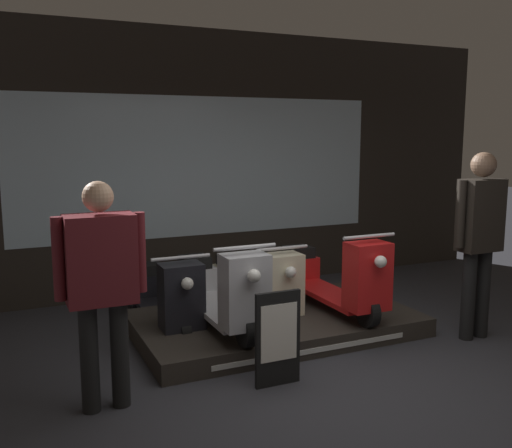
% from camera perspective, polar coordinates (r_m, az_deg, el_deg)
% --- Properties ---
extents(ground_plane, '(30.00, 30.00, 0.00)m').
position_cam_1_polar(ground_plane, '(4.55, 9.31, -16.51)').
color(ground_plane, '#2D2D33').
extents(shop_wall_back, '(8.36, 0.09, 3.20)m').
position_cam_1_polar(shop_wall_back, '(7.11, -5.40, 6.14)').
color(shop_wall_back, '#28231E').
rests_on(shop_wall_back, ground_plane).
extents(display_platform, '(2.72, 1.55, 0.18)m').
position_cam_1_polar(display_platform, '(5.75, 1.92, -9.87)').
color(display_platform, '#2D2823').
rests_on(display_platform, ground_plane).
extents(scooter_display_left, '(0.55, 1.75, 0.87)m').
position_cam_1_polar(scooter_display_left, '(5.34, -3.72, -6.67)').
color(scooter_display_left, black).
rests_on(scooter_display_left, display_platform).
extents(scooter_display_right, '(0.55, 1.75, 0.87)m').
position_cam_1_polar(scooter_display_right, '(5.86, 7.60, -5.29)').
color(scooter_display_right, black).
rests_on(scooter_display_right, display_platform).
extents(scooter_backrow_0, '(0.55, 1.75, 0.87)m').
position_cam_1_polar(scooter_backrow_0, '(5.88, -9.18, -7.14)').
color(scooter_backrow_0, black).
rests_on(scooter_backrow_0, ground_plane).
extents(scooter_backrow_1, '(0.55, 1.75, 0.87)m').
position_cam_1_polar(scooter_backrow_1, '(6.21, 0.02, -6.14)').
color(scooter_backrow_1, black).
rests_on(scooter_backrow_1, ground_plane).
extents(person_left_browsing, '(0.63, 0.26, 1.64)m').
position_cam_1_polar(person_left_browsing, '(4.10, -15.21, -5.02)').
color(person_left_browsing, black).
rests_on(person_left_browsing, ground_plane).
extents(person_right_browsing, '(0.57, 0.23, 1.78)m').
position_cam_1_polar(person_right_browsing, '(5.75, 21.46, -0.60)').
color(person_right_browsing, black).
rests_on(person_right_browsing, ground_plane).
extents(price_sign_board, '(0.38, 0.04, 0.75)m').
position_cam_1_polar(price_sign_board, '(4.51, 2.20, -11.35)').
color(price_sign_board, black).
rests_on(price_sign_board, ground_plane).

